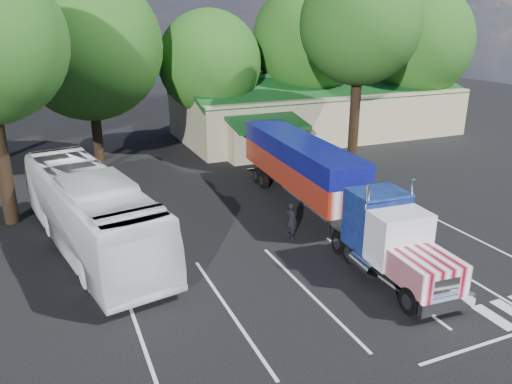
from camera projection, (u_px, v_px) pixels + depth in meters
name	position (u px, v px, depth m)	size (l,w,h in m)	color
ground	(248.00, 233.00, 24.07)	(120.00, 120.00, 0.00)	black
event_hall	(315.00, 110.00, 43.92)	(24.20, 14.12, 5.55)	tan
tree_row_c	(88.00, 46.00, 33.62)	(10.00, 10.00, 13.05)	black
tree_row_d	(210.00, 62.00, 38.58)	(8.00, 8.00, 10.60)	black
tree_row_e	(309.00, 40.00, 41.87)	(9.60, 9.60, 12.90)	black
tree_row_f	(414.00, 42.00, 44.65)	(10.40, 10.40, 13.00)	black
tree_near_right	(360.00, 24.00, 32.62)	(8.00, 8.00, 13.50)	black
semi_truck	(319.00, 178.00, 25.26)	(3.57, 18.34, 3.82)	black
woman	(291.00, 221.00, 23.18)	(0.66, 0.43, 1.81)	black
bicycle	(291.00, 176.00, 31.36)	(0.60, 1.72, 0.90)	black
tour_bus	(91.00, 211.00, 21.97)	(2.99, 12.77, 3.56)	white
silver_sedan	(279.00, 147.00, 36.89)	(1.67, 4.78, 1.58)	#929499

